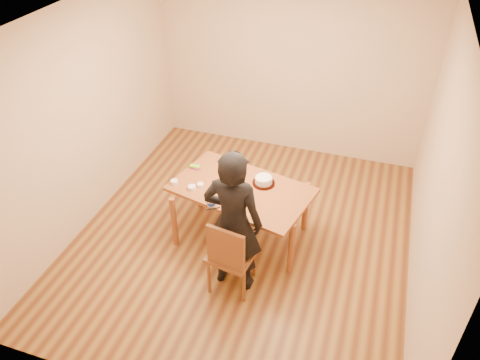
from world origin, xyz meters
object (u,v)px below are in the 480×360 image
(dining_table, at_px, (241,189))
(cake, at_px, (264,180))
(cake_plate, at_px, (264,183))
(dining_chair, at_px, (232,254))
(person, at_px, (233,223))

(dining_table, height_order, cake, cake)
(cake_plate, bearing_deg, dining_table, -144.14)
(dining_table, bearing_deg, dining_chair, -65.88)
(cake, bearing_deg, person, -94.72)
(cake_plate, bearing_deg, person, -94.72)
(dining_chair, distance_m, person, 0.41)
(dining_table, height_order, cake_plate, cake_plate)
(dining_chair, distance_m, cake, 1.00)
(dining_table, xyz_separation_m, cake_plate, (0.22, 0.16, 0.03))
(cake, relative_size, person, 0.12)
(cake, bearing_deg, dining_table, -144.14)
(dining_chair, height_order, cake, cake)
(dining_chair, bearing_deg, person, 98.65)
(person, bearing_deg, dining_chair, 89.93)
(dining_chair, relative_size, person, 0.27)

